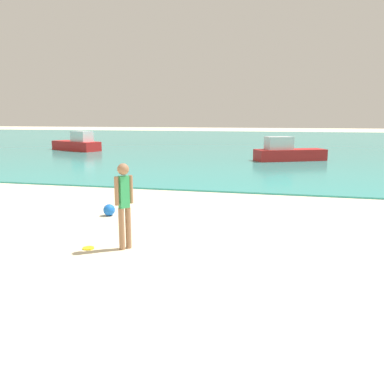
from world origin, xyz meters
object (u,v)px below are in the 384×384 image
Objects in this scene: person_standing at (124,201)px; boat_far at (77,144)px; boat_near at (288,152)px; beach_ball at (109,210)px; frisbee at (88,248)px.

person_standing reaches higher than boat_far.
person_standing is 0.40× the size of boat_near.
person_standing is 0.37× the size of boat_far.
boat_near is 15.34m from beach_ball.
frisbee is at bearing 142.29° from person_standing.
boat_far is 21.50m from beach_ball.
beach_ball is (-4.55, -14.64, -0.39)m from boat_near.
person_standing reaches higher than frisbee.
boat_far reaches higher than beach_ball.
boat_near is at bearing -168.43° from boat_far.
beach_ball is at bearing -133.11° from boat_near.
boat_near reaches higher than beach_ball.
frisbee is 0.05× the size of boat_near.
person_standing is at bearing -126.04° from boat_near.
boat_near is (3.07, 17.08, -0.42)m from person_standing.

